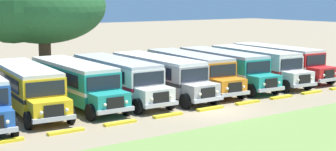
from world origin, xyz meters
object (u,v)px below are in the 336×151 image
(parked_bus_slot_4, at_px, (159,74))
(parked_bus_slot_6, at_px, (224,67))
(parked_bus_slot_5, at_px, (190,70))
(parked_bus_slot_2, at_px, (75,81))
(broad_shade_tree, at_px, (37,4))
(parked_bus_slot_7, at_px, (256,64))
(parked_bus_slot_3, at_px, (117,77))
(parked_bus_slot_1, at_px, (26,85))
(parked_bus_slot_8, at_px, (278,60))

(parked_bus_slot_4, relative_size, parked_bus_slot_6, 0.99)
(parked_bus_slot_5, bearing_deg, parked_bus_slot_2, -86.39)
(parked_bus_slot_5, relative_size, broad_shade_tree, 0.92)
(parked_bus_slot_2, bearing_deg, parked_bus_slot_7, 88.26)
(parked_bus_slot_3, distance_m, parked_bus_slot_4, 3.27)
(parked_bus_slot_3, relative_size, parked_bus_slot_7, 0.99)
(parked_bus_slot_3, distance_m, broad_shade_tree, 12.27)
(parked_bus_slot_6, height_order, parked_bus_slot_7, same)
(parked_bus_slot_3, xyz_separation_m, parked_bus_slot_7, (13.19, -0.29, 0.00))
(parked_bus_slot_5, bearing_deg, parked_bus_slot_7, 91.68)
(parked_bus_slot_6, height_order, broad_shade_tree, broad_shade_tree)
(parked_bus_slot_2, distance_m, parked_bus_slot_3, 3.16)
(parked_bus_slot_7, bearing_deg, broad_shade_tree, -122.56)
(parked_bus_slot_5, distance_m, broad_shade_tree, 14.61)
(parked_bus_slot_1, height_order, parked_bus_slot_5, same)
(parked_bus_slot_4, relative_size, broad_shade_tree, 0.91)
(parked_bus_slot_4, relative_size, parked_bus_slot_7, 0.99)
(parked_bus_slot_4, bearing_deg, parked_bus_slot_8, 92.75)
(parked_bus_slot_2, height_order, parked_bus_slot_8, same)
(parked_bus_slot_1, relative_size, parked_bus_slot_2, 1.01)
(parked_bus_slot_2, relative_size, parked_bus_slot_4, 1.00)
(parked_bus_slot_2, height_order, parked_bus_slot_3, same)
(parked_bus_slot_3, bearing_deg, parked_bus_slot_5, 91.06)
(parked_bus_slot_4, xyz_separation_m, parked_bus_slot_6, (6.47, 0.27, 0.00))
(parked_bus_slot_3, bearing_deg, parked_bus_slot_4, 83.24)
(parked_bus_slot_2, height_order, parked_bus_slot_7, same)
(parked_bus_slot_4, xyz_separation_m, parked_bus_slot_5, (3.22, 0.46, 0.00))
(parked_bus_slot_6, relative_size, parked_bus_slot_7, 1.00)
(parked_bus_slot_6, distance_m, parked_bus_slot_7, 3.48)
(parked_bus_slot_2, relative_size, parked_bus_slot_6, 0.99)
(parked_bus_slot_1, relative_size, parked_bus_slot_5, 1.00)
(parked_bus_slot_7, distance_m, broad_shade_tree, 19.39)
(parked_bus_slot_2, xyz_separation_m, parked_bus_slot_6, (12.87, -0.33, 0.00))
(broad_shade_tree, bearing_deg, parked_bus_slot_3, -81.21)
(parked_bus_slot_1, xyz_separation_m, parked_bus_slot_2, (3.31, -0.04, 0.00))
(parked_bus_slot_1, xyz_separation_m, parked_bus_slot_5, (12.93, -0.18, 0.00))
(parked_bus_slot_4, distance_m, parked_bus_slot_6, 6.48)
(parked_bus_slot_8, bearing_deg, parked_bus_slot_4, -84.76)
(parked_bus_slot_3, height_order, parked_bus_slot_7, same)
(parked_bus_slot_3, height_order, parked_bus_slot_5, same)
(parked_bus_slot_4, relative_size, parked_bus_slot_8, 1.00)
(parked_bus_slot_5, bearing_deg, parked_bus_slot_4, -77.37)
(parked_bus_slot_3, bearing_deg, parked_bus_slot_6, 89.81)
(parked_bus_slot_3, relative_size, broad_shade_tree, 0.91)
(parked_bus_slot_2, bearing_deg, parked_bus_slot_1, -90.80)
(broad_shade_tree, bearing_deg, parked_bus_slot_2, -97.60)
(parked_bus_slot_8, height_order, broad_shade_tree, broad_shade_tree)
(parked_bus_slot_4, height_order, parked_bus_slot_8, same)
(parked_bus_slot_5, relative_size, parked_bus_slot_8, 1.01)
(parked_bus_slot_5, distance_m, parked_bus_slot_8, 10.07)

